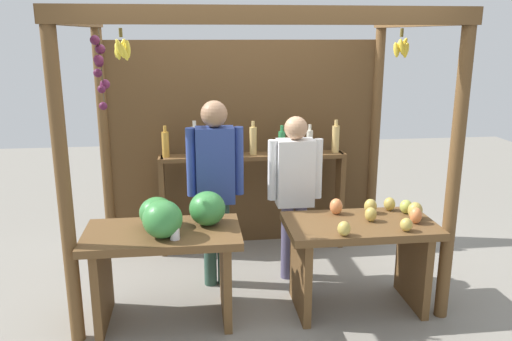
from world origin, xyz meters
name	(u,v)px	position (x,y,z in m)	size (l,w,h in m)	color
ground_plane	(254,276)	(0.00, 0.00, 0.00)	(12.00, 12.00, 0.00)	gray
market_stall	(248,123)	(-0.01, 0.39, 1.36)	(2.90, 1.81, 2.33)	brown
fruit_counter_left	(169,240)	(-0.72, -0.64, 0.65)	(1.17, 0.64, 1.01)	brown
fruit_counter_right	(361,244)	(0.79, -0.63, 0.54)	(1.17, 0.64, 0.87)	brown
bottle_shelf_unit	(252,174)	(0.06, 0.64, 0.80)	(1.85, 0.22, 1.35)	brown
vendor_man	(215,178)	(-0.34, -0.10, 0.98)	(0.48, 0.22, 1.63)	#2E4D40
vendor_woman	(295,185)	(0.36, -0.05, 0.88)	(0.48, 0.20, 1.48)	#544E6F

